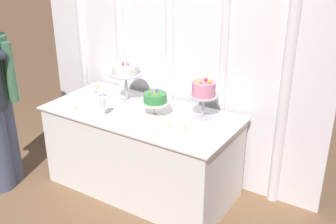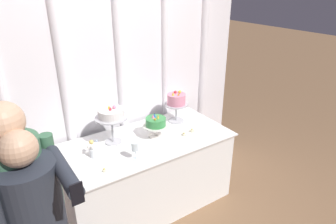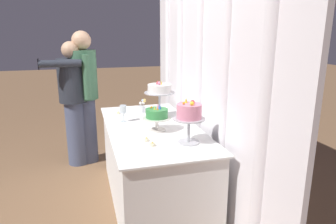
{
  "view_description": "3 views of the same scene",
  "coord_description": "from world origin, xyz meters",
  "px_view_note": "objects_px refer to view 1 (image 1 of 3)",
  "views": [
    {
      "loc": [
        1.99,
        -2.6,
        2.26
      ],
      "look_at": [
        0.3,
        0.08,
        0.87
      ],
      "focal_mm": 43.5,
      "sensor_mm": 36.0,
      "label": 1
    },
    {
      "loc": [
        -1.26,
        -2.19,
        2.29
      ],
      "look_at": [
        0.31,
        0.14,
        1.02
      ],
      "focal_mm": 31.93,
      "sensor_mm": 36.0,
      "label": 2
    },
    {
      "loc": [
        2.76,
        -0.52,
        1.68
      ],
      "look_at": [
        0.1,
        0.24,
        0.95
      ],
      "focal_mm": 32.83,
      "sensor_mm": 36.0,
      "label": 3
    }
  ],
  "objects_px": {
    "tealight_far_left": "(76,108)",
    "wine_glass": "(103,103)",
    "cake_display_center": "(155,99)",
    "cake_table": "(142,151)",
    "cake_display_leftmost": "(126,72)",
    "cake_display_rightmost": "(203,92)",
    "flower_vase": "(97,94)",
    "tealight_near_left": "(170,127)",
    "tealight_near_right": "(184,129)"
  },
  "relations": [
    {
      "from": "wine_glass",
      "to": "cake_display_leftmost",
      "type": "bearing_deg",
      "value": 95.7
    },
    {
      "from": "wine_glass",
      "to": "tealight_near_right",
      "type": "height_order",
      "value": "wine_glass"
    },
    {
      "from": "cake_table",
      "to": "cake_display_center",
      "type": "xyz_separation_m",
      "value": [
        0.14,
        0.02,
        0.54
      ]
    },
    {
      "from": "cake_display_rightmost",
      "to": "flower_vase",
      "type": "relative_size",
      "value": 2.24
    },
    {
      "from": "cake_table",
      "to": "cake_display_rightmost",
      "type": "relative_size",
      "value": 4.82
    },
    {
      "from": "tealight_near_left",
      "to": "cake_display_rightmost",
      "type": "bearing_deg",
      "value": 68.07
    },
    {
      "from": "cake_display_leftmost",
      "to": "cake_display_rightmost",
      "type": "xyz_separation_m",
      "value": [
        0.79,
        0.04,
        -0.05
      ]
    },
    {
      "from": "wine_glass",
      "to": "tealight_near_left",
      "type": "xyz_separation_m",
      "value": [
        0.62,
        0.11,
        -0.11
      ]
    },
    {
      "from": "cake_display_rightmost",
      "to": "tealight_near_left",
      "type": "height_order",
      "value": "cake_display_rightmost"
    },
    {
      "from": "cake_display_center",
      "to": "tealight_near_left",
      "type": "relative_size",
      "value": 6.4
    },
    {
      "from": "cake_table",
      "to": "tealight_far_left",
      "type": "xyz_separation_m",
      "value": [
        -0.54,
        -0.26,
        0.4
      ]
    },
    {
      "from": "cake_display_center",
      "to": "tealight_near_right",
      "type": "distance_m",
      "value": 0.41
    },
    {
      "from": "tealight_far_left",
      "to": "wine_glass",
      "type": "bearing_deg",
      "value": 3.08
    },
    {
      "from": "cake_table",
      "to": "flower_vase",
      "type": "xyz_separation_m",
      "value": [
        -0.53,
        0.01,
        0.46
      ]
    },
    {
      "from": "tealight_near_left",
      "to": "cake_table",
      "type": "bearing_deg",
      "value": 161.16
    },
    {
      "from": "cake_display_center",
      "to": "tealight_far_left",
      "type": "height_order",
      "value": "cake_display_center"
    },
    {
      "from": "tealight_near_left",
      "to": "tealight_near_right",
      "type": "relative_size",
      "value": 0.81
    },
    {
      "from": "cake_table",
      "to": "wine_glass",
      "type": "relative_size",
      "value": 10.28
    },
    {
      "from": "flower_vase",
      "to": "tealight_near_right",
      "type": "height_order",
      "value": "flower_vase"
    },
    {
      "from": "tealight_near_left",
      "to": "flower_vase",
      "type": "bearing_deg",
      "value": 170.97
    },
    {
      "from": "wine_glass",
      "to": "tealight_far_left",
      "type": "bearing_deg",
      "value": -176.92
    },
    {
      "from": "cake_display_leftmost",
      "to": "cake_display_rightmost",
      "type": "relative_size",
      "value": 1.09
    },
    {
      "from": "cake_display_rightmost",
      "to": "tealight_near_right",
      "type": "bearing_deg",
      "value": -91.61
    },
    {
      "from": "flower_vase",
      "to": "cake_display_rightmost",
      "type": "bearing_deg",
      "value": 9.71
    },
    {
      "from": "cake_table",
      "to": "tealight_near_left",
      "type": "xyz_separation_m",
      "value": [
        0.39,
        -0.13,
        0.41
      ]
    },
    {
      "from": "flower_vase",
      "to": "tealight_far_left",
      "type": "distance_m",
      "value": 0.28
    },
    {
      "from": "cake_table",
      "to": "cake_display_leftmost",
      "type": "height_order",
      "value": "cake_display_leftmost"
    },
    {
      "from": "cake_display_leftmost",
      "to": "flower_vase",
      "type": "xyz_separation_m",
      "value": [
        -0.26,
        -0.14,
        -0.23
      ]
    },
    {
      "from": "wine_glass",
      "to": "flower_vase",
      "type": "bearing_deg",
      "value": 139.41
    },
    {
      "from": "cake_display_rightmost",
      "to": "tealight_far_left",
      "type": "relative_size",
      "value": 9.32
    },
    {
      "from": "tealight_far_left",
      "to": "tealight_near_left",
      "type": "distance_m",
      "value": 0.94
    },
    {
      "from": "cake_display_rightmost",
      "to": "cake_display_center",
      "type": "bearing_deg",
      "value": -155.18
    },
    {
      "from": "flower_vase",
      "to": "tealight_near_left",
      "type": "bearing_deg",
      "value": -9.03
    },
    {
      "from": "cake_display_center",
      "to": "tealight_far_left",
      "type": "xyz_separation_m",
      "value": [
        -0.68,
        -0.27,
        -0.14
      ]
    },
    {
      "from": "flower_vase",
      "to": "cake_table",
      "type": "bearing_deg",
      "value": -1.38
    },
    {
      "from": "cake_table",
      "to": "tealight_near_right",
      "type": "bearing_deg",
      "value": -12.17
    },
    {
      "from": "cake_display_rightmost",
      "to": "wine_glass",
      "type": "distance_m",
      "value": 0.88
    },
    {
      "from": "cake_display_rightmost",
      "to": "cake_table",
      "type": "bearing_deg",
      "value": -159.77
    },
    {
      "from": "cake_table",
      "to": "tealight_near_right",
      "type": "distance_m",
      "value": 0.66
    },
    {
      "from": "cake_display_center",
      "to": "flower_vase",
      "type": "xyz_separation_m",
      "value": [
        -0.67,
        -0.0,
        -0.09
      ]
    },
    {
      "from": "cake_display_leftmost",
      "to": "cake_table",
      "type": "bearing_deg",
      "value": -28.69
    },
    {
      "from": "wine_glass",
      "to": "flower_vase",
      "type": "height_order",
      "value": "wine_glass"
    },
    {
      "from": "flower_vase",
      "to": "tealight_far_left",
      "type": "height_order",
      "value": "flower_vase"
    },
    {
      "from": "cake_display_leftmost",
      "to": "tealight_near_right",
      "type": "xyz_separation_m",
      "value": [
        0.78,
        -0.26,
        -0.28
      ]
    },
    {
      "from": "cake_table",
      "to": "tealight_far_left",
      "type": "distance_m",
      "value": 0.72
    },
    {
      "from": "cake_display_leftmost",
      "to": "flower_vase",
      "type": "height_order",
      "value": "cake_display_leftmost"
    },
    {
      "from": "cake_display_rightmost",
      "to": "cake_display_leftmost",
      "type": "bearing_deg",
      "value": -176.84
    },
    {
      "from": "flower_vase",
      "to": "tealight_far_left",
      "type": "bearing_deg",
      "value": -92.46
    },
    {
      "from": "cake_display_leftmost",
      "to": "wine_glass",
      "type": "relative_size",
      "value": 2.33
    },
    {
      "from": "wine_glass",
      "to": "flower_vase",
      "type": "relative_size",
      "value": 1.05
    }
  ]
}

